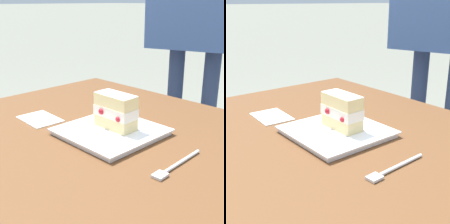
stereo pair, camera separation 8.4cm
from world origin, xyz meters
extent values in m
cylinder|color=brown|center=(-0.53, 0.35, 0.32)|extent=(0.07, 0.07, 0.65)
cube|color=brown|center=(0.00, 0.00, 0.67)|extent=(1.18, 0.82, 0.04)
cube|color=white|center=(-0.07, 0.00, 0.69)|extent=(0.23, 0.23, 0.01)
cube|color=white|center=(-0.07, 0.00, 0.70)|extent=(0.24, 0.24, 0.00)
cube|color=#EAD18C|center=(-0.07, 0.02, 0.72)|extent=(0.11, 0.05, 0.03)
cube|color=white|center=(-0.07, 0.02, 0.75)|extent=(0.11, 0.06, 0.03)
sphere|color=#B21923|center=(-0.04, 0.04, 0.75)|extent=(0.02, 0.02, 0.02)
sphere|color=#B21923|center=(-0.09, -0.01, 0.75)|extent=(0.02, 0.02, 0.02)
sphere|color=#B21923|center=(-0.03, -0.01, 0.74)|extent=(0.01, 0.01, 0.01)
cube|color=#EAD18C|center=(-0.07, 0.02, 0.78)|extent=(0.11, 0.05, 0.03)
cube|color=white|center=(-0.07, 0.02, 0.80)|extent=(0.11, 0.05, 0.00)
cylinder|color=silver|center=(0.15, 0.00, 0.69)|extent=(0.01, 0.14, 0.01)
cube|color=silver|center=(0.16, -0.08, 0.69)|extent=(0.03, 0.03, 0.01)
cube|color=silver|center=(-0.30, -0.07, 0.69)|extent=(0.13, 0.10, 0.00)
cylinder|color=navy|center=(-0.39, 0.76, 0.41)|extent=(0.07, 0.07, 0.81)
cylinder|color=navy|center=(-0.23, 0.81, 0.41)|extent=(0.07, 0.07, 0.81)
camera|label=1|loc=(0.50, -0.56, 1.03)|focal=52.28mm
camera|label=2|loc=(0.56, -0.49, 1.03)|focal=52.28mm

